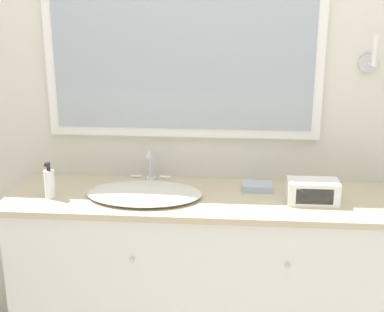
% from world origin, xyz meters
% --- Properties ---
extents(wall_back, '(8.00, 0.18, 2.55)m').
position_xyz_m(wall_back, '(-0.01, 0.56, 1.28)').
color(wall_back, silver).
rests_on(wall_back, ground_plane).
extents(vanity_counter, '(1.97, 0.52, 0.88)m').
position_xyz_m(vanity_counter, '(0.00, 0.27, 0.44)').
color(vanity_counter, white).
rests_on(vanity_counter, ground_plane).
extents(sink_basin, '(0.55, 0.41, 0.17)m').
position_xyz_m(sink_basin, '(-0.32, 0.25, 0.90)').
color(sink_basin, silver).
rests_on(sink_basin, vanity_counter).
extents(soap_bottle, '(0.05, 0.05, 0.18)m').
position_xyz_m(soap_bottle, '(-0.76, 0.20, 0.95)').
color(soap_bottle, white).
rests_on(soap_bottle, vanity_counter).
extents(appliance_box, '(0.23, 0.13, 0.11)m').
position_xyz_m(appliance_box, '(0.46, 0.23, 0.93)').
color(appliance_box, white).
rests_on(appliance_box, vanity_counter).
extents(hand_towel_near_sink, '(0.14, 0.10, 0.03)m').
position_xyz_m(hand_towel_near_sink, '(0.22, 0.38, 0.90)').
color(hand_towel_near_sink, '#A8B7C6').
rests_on(hand_towel_near_sink, vanity_counter).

